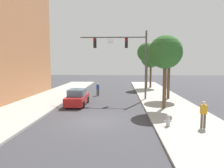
{
  "coord_description": "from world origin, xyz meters",
  "views": [
    {
      "loc": [
        1.95,
        -14.17,
        4.05
      ],
      "look_at": [
        0.95,
        6.57,
        2.0
      ],
      "focal_mm": 32.79,
      "sensor_mm": 36.0,
      "label": 1
    }
  ],
  "objects_px": {
    "pedestrian_sidewalk_right_walker": "(203,113)",
    "fire_hydrant": "(168,120)",
    "car_lead_red": "(77,98)",
    "street_tree_third": "(151,58)",
    "street_tree_nearest": "(165,53)",
    "street_tree_second": "(169,53)",
    "pedestrian_crossing_road": "(98,89)",
    "street_tree_farthest": "(147,53)",
    "traffic_signal_mast": "(127,52)"
  },
  "relations": [
    {
      "from": "car_lead_red",
      "to": "fire_hydrant",
      "type": "xyz_separation_m",
      "value": [
        7.28,
        -6.91,
        -0.22
      ]
    },
    {
      "from": "traffic_signal_mast",
      "to": "car_lead_red",
      "type": "relative_size",
      "value": 1.77
    },
    {
      "from": "car_lead_red",
      "to": "pedestrian_sidewalk_right_walker",
      "type": "bearing_deg",
      "value": -37.34
    },
    {
      "from": "traffic_signal_mast",
      "to": "street_tree_third",
      "type": "height_order",
      "value": "traffic_signal_mast"
    },
    {
      "from": "fire_hydrant",
      "to": "street_tree_second",
      "type": "distance_m",
      "value": 11.69
    },
    {
      "from": "traffic_signal_mast",
      "to": "street_tree_second",
      "type": "distance_m",
      "value": 4.72
    },
    {
      "from": "traffic_signal_mast",
      "to": "street_tree_nearest",
      "type": "bearing_deg",
      "value": -55.7
    },
    {
      "from": "car_lead_red",
      "to": "pedestrian_crossing_road",
      "type": "relative_size",
      "value": 2.59
    },
    {
      "from": "traffic_signal_mast",
      "to": "pedestrian_crossing_road",
      "type": "bearing_deg",
      "value": 140.38
    },
    {
      "from": "street_tree_nearest",
      "to": "car_lead_red",
      "type": "bearing_deg",
      "value": 168.84
    },
    {
      "from": "street_tree_third",
      "to": "traffic_signal_mast",
      "type": "bearing_deg",
      "value": -110.61
    },
    {
      "from": "street_tree_third",
      "to": "street_tree_second",
      "type": "bearing_deg",
      "value": -87.33
    },
    {
      "from": "street_tree_third",
      "to": "street_tree_nearest",
      "type": "bearing_deg",
      "value": -93.58
    },
    {
      "from": "street_tree_nearest",
      "to": "street_tree_second",
      "type": "xyz_separation_m",
      "value": [
        1.49,
        5.12,
        0.23
      ]
    },
    {
      "from": "pedestrian_sidewalk_right_walker",
      "to": "fire_hydrant",
      "type": "relative_size",
      "value": 2.28
    },
    {
      "from": "street_tree_second",
      "to": "street_tree_farthest",
      "type": "xyz_separation_m",
      "value": [
        -1.26,
        10.0,
        0.58
      ]
    },
    {
      "from": "pedestrian_crossing_road",
      "to": "street_tree_second",
      "type": "xyz_separation_m",
      "value": [
        8.3,
        -2.56,
        4.34
      ]
    },
    {
      "from": "pedestrian_crossing_road",
      "to": "street_tree_farthest",
      "type": "bearing_deg",
      "value": 46.62
    },
    {
      "from": "pedestrian_sidewalk_right_walker",
      "to": "street_tree_farthest",
      "type": "distance_m",
      "value": 21.23
    },
    {
      "from": "traffic_signal_mast",
      "to": "street_tree_nearest",
      "type": "relative_size",
      "value": 1.18
    },
    {
      "from": "street_tree_farthest",
      "to": "street_tree_third",
      "type": "bearing_deg",
      "value": 44.32
    },
    {
      "from": "pedestrian_crossing_road",
      "to": "fire_hydrant",
      "type": "height_order",
      "value": "pedestrian_crossing_road"
    },
    {
      "from": "pedestrian_sidewalk_right_walker",
      "to": "street_tree_third",
      "type": "xyz_separation_m",
      "value": [
        -0.25,
        21.4,
        4.01
      ]
    },
    {
      "from": "pedestrian_crossing_road",
      "to": "street_tree_nearest",
      "type": "height_order",
      "value": "street_tree_nearest"
    },
    {
      "from": "street_tree_third",
      "to": "car_lead_red",
      "type": "bearing_deg",
      "value": -122.57
    },
    {
      "from": "pedestrian_sidewalk_right_walker",
      "to": "street_tree_farthest",
      "type": "bearing_deg",
      "value": 92.81
    },
    {
      "from": "car_lead_red",
      "to": "street_tree_farthest",
      "type": "bearing_deg",
      "value": 58.3
    },
    {
      "from": "street_tree_second",
      "to": "street_tree_farthest",
      "type": "bearing_deg",
      "value": 97.2
    },
    {
      "from": "street_tree_farthest",
      "to": "fire_hydrant",
      "type": "bearing_deg",
      "value": -92.99
    },
    {
      "from": "street_tree_third",
      "to": "street_tree_farthest",
      "type": "height_order",
      "value": "street_tree_farthest"
    },
    {
      "from": "car_lead_red",
      "to": "pedestrian_sidewalk_right_walker",
      "type": "xyz_separation_m",
      "value": [
        9.36,
        -7.14,
        0.34
      ]
    },
    {
      "from": "fire_hydrant",
      "to": "street_tree_second",
      "type": "xyz_separation_m",
      "value": [
        2.33,
        10.43,
        4.74
      ]
    },
    {
      "from": "pedestrian_sidewalk_right_walker",
      "to": "street_tree_third",
      "type": "height_order",
      "value": "street_tree_third"
    },
    {
      "from": "pedestrian_crossing_road",
      "to": "street_tree_second",
      "type": "relative_size",
      "value": 0.25
    },
    {
      "from": "pedestrian_sidewalk_right_walker",
      "to": "street_tree_nearest",
      "type": "relative_size",
      "value": 0.26
    },
    {
      "from": "traffic_signal_mast",
      "to": "car_lead_red",
      "type": "height_order",
      "value": "traffic_signal_mast"
    },
    {
      "from": "pedestrian_crossing_road",
      "to": "street_tree_third",
      "type": "height_order",
      "value": "street_tree_third"
    },
    {
      "from": "street_tree_farthest",
      "to": "car_lead_red",
      "type": "bearing_deg",
      "value": -121.7
    },
    {
      "from": "street_tree_second",
      "to": "street_tree_third",
      "type": "height_order",
      "value": "street_tree_third"
    },
    {
      "from": "car_lead_red",
      "to": "pedestrian_sidewalk_right_walker",
      "type": "height_order",
      "value": "pedestrian_sidewalk_right_walker"
    },
    {
      "from": "street_tree_nearest",
      "to": "street_tree_farthest",
      "type": "height_order",
      "value": "street_tree_farthest"
    },
    {
      "from": "pedestrian_crossing_road",
      "to": "pedestrian_sidewalk_right_walker",
      "type": "height_order",
      "value": "pedestrian_sidewalk_right_walker"
    },
    {
      "from": "pedestrian_sidewalk_right_walker",
      "to": "street_tree_second",
      "type": "distance_m",
      "value": 11.45
    },
    {
      "from": "traffic_signal_mast",
      "to": "fire_hydrant",
      "type": "bearing_deg",
      "value": -76.7
    },
    {
      "from": "fire_hydrant",
      "to": "street_tree_farthest",
      "type": "height_order",
      "value": "street_tree_farthest"
    },
    {
      "from": "pedestrian_crossing_road",
      "to": "street_tree_second",
      "type": "distance_m",
      "value": 9.71
    },
    {
      "from": "car_lead_red",
      "to": "street_tree_farthest",
      "type": "height_order",
      "value": "street_tree_farthest"
    },
    {
      "from": "pedestrian_sidewalk_right_walker",
      "to": "fire_hydrant",
      "type": "xyz_separation_m",
      "value": [
        -2.08,
        0.23,
        -0.56
      ]
    },
    {
      "from": "fire_hydrant",
      "to": "street_tree_third",
      "type": "xyz_separation_m",
      "value": [
        1.83,
        21.18,
        4.57
      ]
    },
    {
      "from": "street_tree_second",
      "to": "fire_hydrant",
      "type": "bearing_deg",
      "value": -102.61
    }
  ]
}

